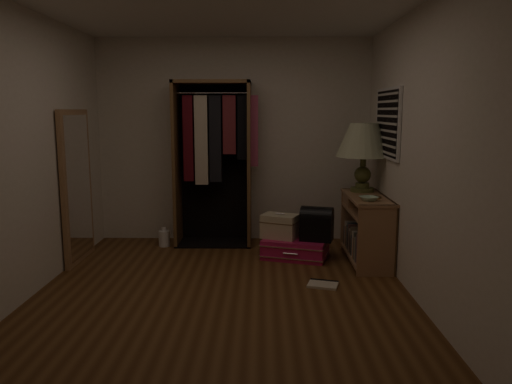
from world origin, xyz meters
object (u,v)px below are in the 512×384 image
floor_mirror (77,186)px  open_wardrobe (215,149)px  console_bookshelf (365,227)px  black_bag (317,223)px  pink_suitcase (295,248)px  table_lamp (364,142)px  train_case (280,226)px  white_jug (164,238)px

floor_mirror → open_wardrobe: bearing=27.6°
console_bookshelf → black_bag: 0.55m
pink_suitcase → black_bag: black_bag is taller
console_bookshelf → open_wardrobe: bearing=157.5°
table_lamp → pink_suitcase: bearing=-168.1°
console_bookshelf → black_bag: (-0.54, 0.03, 0.03)m
train_case → black_bag: size_ratio=1.18×
black_bag → white_jug: size_ratio=1.70×
pink_suitcase → console_bookshelf: bearing=8.6°
table_lamp → white_jug: 2.71m
console_bookshelf → train_case: size_ratio=2.32×
train_case → white_jug: bearing=-173.3°
console_bookshelf → open_wardrobe: open_wardrobe is taller
open_wardrobe → black_bag: open_wardrobe is taller
pink_suitcase → open_wardrobe: bearing=164.2°
console_bookshelf → pink_suitcase: (-0.78, 0.11, -0.28)m
table_lamp → floor_mirror: bearing=-174.5°
open_wardrobe → black_bag: (1.22, -0.70, -0.78)m
train_case → table_lamp: (0.96, 0.13, 0.97)m
pink_suitcase → white_jug: bearing=-179.2°
pink_suitcase → white_jug: 1.68m
floor_mirror → white_jug: bearing=35.6°
pink_suitcase → white_jug: (-1.62, 0.45, -0.01)m
floor_mirror → train_case: (2.28, 0.18, -0.49)m
floor_mirror → white_jug: floor_mirror is taller
console_bookshelf → white_jug: 2.48m
open_wardrobe → black_bag: 1.61m
pink_suitcase → table_lamp: table_lamp is taller
pink_suitcase → floor_mirror: bearing=-160.2°
train_case → table_lamp: size_ratio=0.58×
black_bag → table_lamp: table_lamp is taller
floor_mirror → train_case: 2.34m
console_bookshelf → white_jug: size_ratio=4.66×
console_bookshelf → pink_suitcase: 0.83m
table_lamp → white_jug: size_ratio=3.44×
pink_suitcase → white_jug: size_ratio=3.56×
floor_mirror → black_bag: bearing=1.5°
console_bookshelf → white_jug: (-2.40, 0.56, -0.29)m
black_bag → train_case: bearing=-178.8°
floor_mirror → table_lamp: 3.29m
console_bookshelf → floor_mirror: floor_mirror is taller
floor_mirror → train_case: floor_mirror is taller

